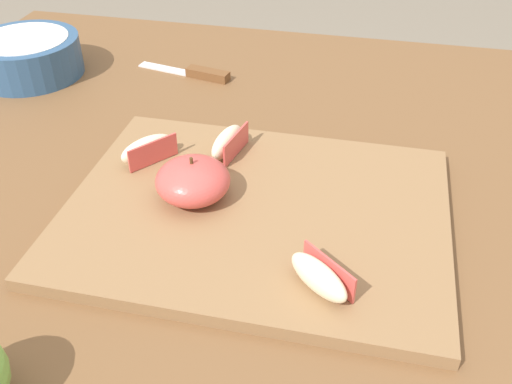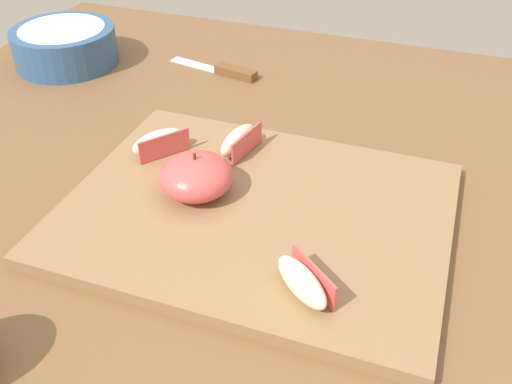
{
  "view_description": "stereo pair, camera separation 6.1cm",
  "coord_description": "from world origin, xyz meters",
  "px_view_note": "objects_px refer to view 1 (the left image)",
  "views": [
    {
      "loc": [
        0.07,
        -0.54,
        1.15
      ],
      "look_at": [
        -0.03,
        -0.06,
        0.79
      ],
      "focal_mm": 40.25,
      "sensor_mm": 36.0,
      "label": 1
    },
    {
      "loc": [
        0.13,
        -0.52,
        1.15
      ],
      "look_at": [
        -0.03,
        -0.06,
        0.79
      ],
      "focal_mm": 40.25,
      "sensor_mm": 36.0,
      "label": 2
    }
  ],
  "objects_px": {
    "apple_wedge_back": "(319,277)",
    "paring_knife": "(200,73)",
    "apple_half_skin_up": "(193,181)",
    "ceramic_fruit_bowl": "(27,55)",
    "apple_wedge_near_knife": "(148,149)",
    "apple_wedge_middle": "(228,142)",
    "cutting_board": "(256,212)"
  },
  "relations": [
    {
      "from": "apple_half_skin_up",
      "to": "paring_knife",
      "type": "height_order",
      "value": "apple_half_skin_up"
    },
    {
      "from": "apple_half_skin_up",
      "to": "apple_wedge_back",
      "type": "bearing_deg",
      "value": -35.12
    },
    {
      "from": "apple_wedge_back",
      "to": "apple_wedge_middle",
      "type": "bearing_deg",
      "value": 124.43
    },
    {
      "from": "apple_half_skin_up",
      "to": "apple_wedge_near_knife",
      "type": "bearing_deg",
      "value": 141.28
    },
    {
      "from": "apple_wedge_back",
      "to": "apple_wedge_near_knife",
      "type": "xyz_separation_m",
      "value": [
        -0.23,
        0.17,
        0.0
      ]
    },
    {
      "from": "apple_half_skin_up",
      "to": "apple_wedge_middle",
      "type": "relative_size",
      "value": 1.13
    },
    {
      "from": "cutting_board",
      "to": "paring_knife",
      "type": "bearing_deg",
      "value": 116.65
    },
    {
      "from": "apple_half_skin_up",
      "to": "apple_wedge_middle",
      "type": "distance_m",
      "value": 0.1
    },
    {
      "from": "paring_knife",
      "to": "ceramic_fruit_bowl",
      "type": "distance_m",
      "value": 0.27
    },
    {
      "from": "apple_wedge_back",
      "to": "paring_knife",
      "type": "relative_size",
      "value": 0.42
    },
    {
      "from": "apple_wedge_back",
      "to": "ceramic_fruit_bowl",
      "type": "bearing_deg",
      "value": 143.37
    },
    {
      "from": "cutting_board",
      "to": "apple_wedge_near_knife",
      "type": "height_order",
      "value": "apple_wedge_near_knife"
    },
    {
      "from": "cutting_board",
      "to": "ceramic_fruit_bowl",
      "type": "bearing_deg",
      "value": 147.37
    },
    {
      "from": "apple_wedge_near_knife",
      "to": "ceramic_fruit_bowl",
      "type": "height_order",
      "value": "ceramic_fruit_bowl"
    },
    {
      "from": "cutting_board",
      "to": "ceramic_fruit_bowl",
      "type": "xyz_separation_m",
      "value": [
        -0.43,
        0.28,
        0.02
      ]
    },
    {
      "from": "apple_wedge_middle",
      "to": "ceramic_fruit_bowl",
      "type": "distance_m",
      "value": 0.41
    },
    {
      "from": "paring_knife",
      "to": "apple_half_skin_up",
      "type": "bearing_deg",
      "value": -73.99
    },
    {
      "from": "apple_wedge_middle",
      "to": "paring_knife",
      "type": "xyz_separation_m",
      "value": [
        -0.11,
        0.23,
        -0.02
      ]
    },
    {
      "from": "cutting_board",
      "to": "apple_wedge_back",
      "type": "distance_m",
      "value": 0.14
    },
    {
      "from": "apple_wedge_middle",
      "to": "ceramic_fruit_bowl",
      "type": "relative_size",
      "value": 0.44
    },
    {
      "from": "apple_wedge_back",
      "to": "paring_knife",
      "type": "bearing_deg",
      "value": 119.66
    },
    {
      "from": "apple_half_skin_up",
      "to": "ceramic_fruit_bowl",
      "type": "distance_m",
      "value": 0.45
    },
    {
      "from": "ceramic_fruit_bowl",
      "to": "apple_half_skin_up",
      "type": "bearing_deg",
      "value": -37.25
    },
    {
      "from": "cutting_board",
      "to": "ceramic_fruit_bowl",
      "type": "height_order",
      "value": "ceramic_fruit_bowl"
    },
    {
      "from": "apple_wedge_near_knife",
      "to": "cutting_board",
      "type": "bearing_deg",
      "value": -23.22
    },
    {
      "from": "cutting_board",
      "to": "apple_wedge_middle",
      "type": "xyz_separation_m",
      "value": [
        -0.06,
        0.1,
        0.02
      ]
    },
    {
      "from": "apple_wedge_near_knife",
      "to": "ceramic_fruit_bowl",
      "type": "distance_m",
      "value": 0.36
    },
    {
      "from": "apple_half_skin_up",
      "to": "apple_wedge_near_knife",
      "type": "distance_m",
      "value": 0.1
    },
    {
      "from": "apple_wedge_near_knife",
      "to": "apple_wedge_back",
      "type": "bearing_deg",
      "value": -36.35
    },
    {
      "from": "apple_half_skin_up",
      "to": "ceramic_fruit_bowl",
      "type": "height_order",
      "value": "apple_half_skin_up"
    },
    {
      "from": "paring_knife",
      "to": "apple_wedge_back",
      "type": "bearing_deg",
      "value": -60.34
    },
    {
      "from": "apple_wedge_near_knife",
      "to": "ceramic_fruit_bowl",
      "type": "relative_size",
      "value": 0.42
    }
  ]
}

